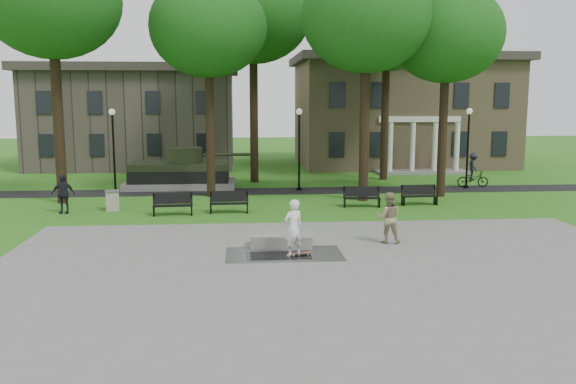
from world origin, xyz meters
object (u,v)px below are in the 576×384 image
Objects in this scene: skateboarder at (293,228)px; trash_bin at (112,200)px; cyclist at (473,173)px; park_bench_0 at (173,204)px; concrete_block at (282,240)px; friend_watching at (388,218)px.

trash_bin is (-7.87, 9.17, -0.51)m from skateboarder.
park_bench_0 is (-17.08, -7.55, -0.32)m from cyclist.
concrete_block is 18.78m from cyclist.
friend_watching is at bearing 152.80° from cyclist.
park_bench_0 reaches higher than trash_bin.
park_bench_0 is at bearing 125.29° from concrete_block.
concrete_block is 1.54m from skateboarder.
friend_watching reaches higher than park_bench_0.
concrete_block is 1.21× the size of park_bench_0.
cyclist is at bearing -113.45° from friend_watching.
trash_bin is at bearing 111.75° from cyclist.
cyclist is at bearing 16.98° from trash_bin.
park_bench_0 is 3.32m from trash_bin.
trash_bin is (-7.57, 7.85, 0.24)m from concrete_block.
friend_watching is (3.66, 1.59, -0.03)m from skateboarder.
concrete_block is 1.16× the size of friend_watching.
skateboarder is at bearing 31.97° from friend_watching.
park_bench_0 is (-4.56, 6.44, 0.28)m from concrete_block.
trash_bin reaches higher than concrete_block.
friend_watching is 1.04× the size of park_bench_0.
trash_bin is (-20.09, -6.13, -0.36)m from cyclist.
friend_watching is at bearing 3.96° from concrete_block.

